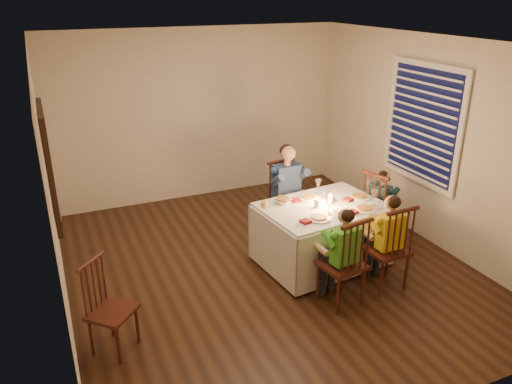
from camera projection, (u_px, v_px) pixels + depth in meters
name	position (u px, v px, depth m)	size (l,w,h in m)	color
ground	(267.00, 266.00, 6.00)	(5.00, 5.00, 0.00)	black
wall_left	(51.00, 196.00, 4.67)	(0.02, 5.00, 2.60)	beige
wall_right	(428.00, 141.00, 6.34)	(0.02, 5.00, 2.60)	beige
wall_back	(199.00, 115.00, 7.63)	(4.50, 0.02, 2.60)	beige
ceiling	(269.00, 42.00, 5.01)	(5.00, 5.00, 0.00)	white
dining_table	(322.00, 222.00, 5.90)	(1.54, 1.19, 0.72)	silver
chair_adult	(286.00, 234.00, 6.77)	(0.42, 0.40, 1.02)	#33160E
chair_near_left	(339.00, 302.00, 5.32)	(0.42, 0.40, 1.02)	#33160E
chair_near_right	(383.00, 286.00, 5.61)	(0.42, 0.40, 1.02)	#33160E
chair_end	(377.00, 243.00, 6.54)	(0.42, 0.40, 1.02)	#33160E
chair_extra	(117.00, 348.00, 4.63)	(0.38, 0.36, 0.92)	#33160E
adult	(286.00, 234.00, 6.77)	(0.46, 0.43, 1.26)	navy
child_green	(339.00, 302.00, 5.32)	(0.37, 0.34, 1.09)	green
child_yellow	(383.00, 286.00, 5.61)	(0.37, 0.34, 1.10)	gold
child_teal	(377.00, 243.00, 6.54)	(0.33, 0.30, 1.02)	#193740
setting_adult	(309.00, 198.00, 6.02)	(0.26, 0.26, 0.02)	white
setting_green	(319.00, 218.00, 5.48)	(0.26, 0.26, 0.02)	white
setting_yellow	(365.00, 209.00, 5.71)	(0.26, 0.26, 0.02)	white
setting_teal	(360.00, 197.00, 6.03)	(0.26, 0.26, 0.02)	white
candle_left	(317.00, 203.00, 5.76)	(0.06, 0.06, 0.10)	silver
candle_right	(330.00, 200.00, 5.85)	(0.06, 0.06, 0.10)	silver
squash	(265.00, 204.00, 5.76)	(0.09, 0.09, 0.09)	yellow
orange_fruit	(332.00, 198.00, 5.92)	(0.08, 0.08, 0.08)	orange
serving_bowl	(283.00, 201.00, 5.88)	(0.20, 0.20, 0.05)	white
wall_mirror	(49.00, 165.00, 4.86)	(0.06, 0.95, 1.15)	black
window_blinds	(422.00, 124.00, 6.33)	(0.07, 1.34, 1.54)	#0D1137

